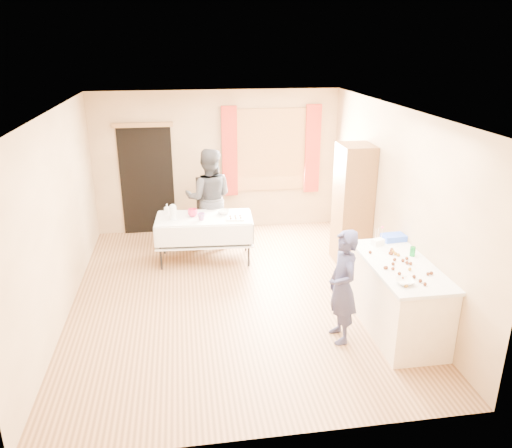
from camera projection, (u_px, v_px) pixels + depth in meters
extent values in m
cube|color=#9E7047|center=(235.00, 296.00, 7.13)|extent=(4.50, 5.50, 0.02)
cube|color=white|center=(232.00, 109.00, 6.21)|extent=(4.50, 5.50, 0.02)
cube|color=tan|center=(217.00, 162.00, 9.23)|extent=(4.50, 0.02, 2.60)
cube|color=tan|center=(270.00, 314.00, 4.11)|extent=(4.50, 0.02, 2.60)
cube|color=tan|center=(57.00, 217.00, 6.35)|extent=(0.02, 5.50, 2.60)
cube|color=tan|center=(394.00, 201.00, 6.99)|extent=(0.02, 5.50, 2.60)
cube|color=olive|center=(271.00, 150.00, 9.26)|extent=(1.32, 0.06, 1.52)
cube|color=white|center=(271.00, 150.00, 9.25)|extent=(1.20, 0.02, 1.40)
cube|color=#A52A1D|center=(230.00, 152.00, 9.11)|extent=(0.28, 0.06, 1.65)
cube|color=#A52A1D|center=(313.00, 149.00, 9.33)|extent=(0.28, 0.06, 1.65)
cube|color=black|center=(147.00, 181.00, 9.12)|extent=(0.95, 0.04, 2.00)
cube|color=olive|center=(143.00, 125.00, 8.74)|extent=(1.05, 0.06, 0.08)
cube|color=brown|center=(353.00, 205.00, 7.90)|extent=(0.50, 0.60, 1.93)
cube|color=#F8E6C7|center=(398.00, 299.00, 6.13)|extent=(0.71, 1.56, 0.86)
cube|color=silver|center=(402.00, 265.00, 5.97)|extent=(0.77, 1.62, 0.04)
cube|color=silver|center=(204.00, 218.00, 8.02)|extent=(1.55, 0.84, 0.04)
cube|color=black|center=(205.00, 214.00, 8.94)|extent=(0.59, 0.59, 0.06)
cube|color=black|center=(208.00, 195.00, 9.02)|extent=(0.43, 0.21, 0.65)
imported|color=#212246|center=(343.00, 287.00, 5.85)|extent=(0.55, 0.39, 1.40)
imported|color=black|center=(209.00, 198.00, 8.59)|extent=(1.01, 0.87, 1.72)
cylinder|color=#12812D|center=(413.00, 251.00, 6.15)|extent=(0.08, 0.08, 0.12)
imported|color=white|center=(404.00, 282.00, 5.46)|extent=(0.22, 0.22, 0.05)
cube|color=white|center=(378.00, 242.00, 6.49)|extent=(0.18, 0.15, 0.08)
cube|color=blue|center=(394.00, 237.00, 6.64)|extent=(0.32, 0.23, 0.08)
cylinder|color=silver|center=(173.00, 213.00, 7.86)|extent=(0.12, 0.12, 0.22)
imported|color=#CA264A|center=(193.00, 213.00, 8.02)|extent=(0.25, 0.25, 0.12)
imported|color=red|center=(201.00, 217.00, 7.85)|extent=(0.14, 0.14, 0.11)
imported|color=white|center=(224.00, 212.00, 8.14)|extent=(0.27, 0.27, 0.06)
cube|color=white|center=(236.00, 218.00, 7.91)|extent=(0.30, 0.23, 0.02)
imported|color=white|center=(167.00, 209.00, 8.12)|extent=(0.12, 0.12, 0.17)
sphere|color=#3F2314|center=(406.00, 286.00, 5.38)|extent=(0.04, 0.04, 0.04)
sphere|color=#39170A|center=(386.00, 268.00, 5.81)|extent=(0.04, 0.04, 0.04)
sphere|color=#39170A|center=(407.00, 258.00, 6.05)|extent=(0.04, 0.04, 0.04)
sphere|color=#39170A|center=(403.00, 260.00, 6.00)|extent=(0.04, 0.04, 0.04)
sphere|color=#39170A|center=(402.00, 278.00, 5.55)|extent=(0.04, 0.04, 0.04)
sphere|color=#39170A|center=(411.00, 263.00, 5.92)|extent=(0.04, 0.04, 0.04)
sphere|color=#3F2314|center=(398.00, 255.00, 6.15)|extent=(0.04, 0.04, 0.04)
sphere|color=#39170A|center=(428.00, 274.00, 5.65)|extent=(0.04, 0.04, 0.04)
sphere|color=#39170A|center=(407.00, 263.00, 5.94)|extent=(0.04, 0.04, 0.04)
sphere|color=#39170A|center=(393.00, 269.00, 5.78)|extent=(0.04, 0.04, 0.04)
sphere|color=#39170A|center=(431.00, 273.00, 5.67)|extent=(0.04, 0.04, 0.04)
sphere|color=#39170A|center=(425.00, 284.00, 5.42)|extent=(0.04, 0.04, 0.04)
sphere|color=#3F2314|center=(410.00, 269.00, 5.77)|extent=(0.04, 0.04, 0.04)
sphere|color=#39170A|center=(414.00, 277.00, 5.59)|extent=(0.04, 0.04, 0.04)
sphere|color=#39170A|center=(399.00, 273.00, 5.66)|extent=(0.04, 0.04, 0.04)
sphere|color=#39170A|center=(392.00, 249.00, 6.31)|extent=(0.04, 0.04, 0.04)
sphere|color=#39170A|center=(392.00, 254.00, 6.19)|extent=(0.04, 0.04, 0.04)
sphere|color=#39170A|center=(407.00, 278.00, 5.55)|extent=(0.04, 0.04, 0.04)
sphere|color=#3F2314|center=(393.00, 252.00, 6.25)|extent=(0.04, 0.04, 0.04)
sphere|color=#39170A|center=(370.00, 252.00, 6.23)|extent=(0.04, 0.04, 0.04)
sphere|color=#39170A|center=(420.00, 281.00, 5.49)|extent=(0.04, 0.04, 0.04)
sphere|color=#39170A|center=(385.00, 268.00, 5.81)|extent=(0.04, 0.04, 0.04)
sphere|color=#39170A|center=(395.00, 259.00, 6.02)|extent=(0.04, 0.04, 0.04)
sphere|color=#39170A|center=(390.00, 253.00, 6.20)|extent=(0.04, 0.04, 0.04)
sphere|color=#3F2314|center=(395.00, 253.00, 6.19)|extent=(0.04, 0.04, 0.04)
sphere|color=#39170A|center=(393.00, 264.00, 5.91)|extent=(0.04, 0.04, 0.04)
sphere|color=#39170A|center=(392.00, 250.00, 6.28)|extent=(0.04, 0.04, 0.04)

